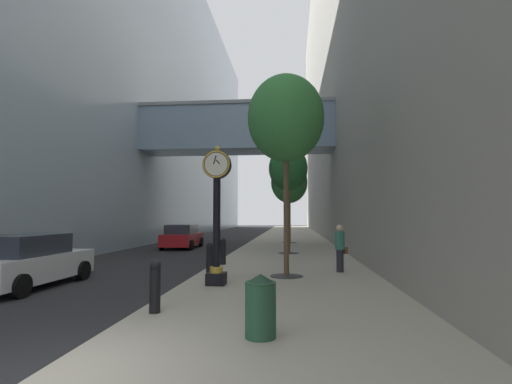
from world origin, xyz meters
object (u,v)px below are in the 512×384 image
pedestrian_walking (340,247)px  street_clock (217,208)px  trash_bin (260,305)px  street_tree_mid_far (289,182)px  bollard_fourth (223,251)px  street_tree_mid_near (288,169)px  bollard_nearest (155,285)px  car_red_mid (182,237)px  car_white_near (27,262)px  bollard_third (209,257)px  street_tree_near (286,119)px

pedestrian_walking → street_clock: bearing=-143.4°
pedestrian_walking → trash_bin: bearing=-106.5°
street_tree_mid_far → trash_bin: size_ratio=5.85×
bollard_fourth → street_tree_mid_near: 6.96m
street_clock → bollard_nearest: bearing=-101.0°
street_tree_mid_far → pedestrian_walking: 15.18m
pedestrian_walking → car_red_mid: pedestrian_walking is taller
bollard_fourth → car_white_near: bearing=-136.3°
bollard_fourth → car_red_mid: size_ratio=0.24×
street_clock → bollard_nearest: size_ratio=3.76×
trash_bin → street_tree_mid_far: bearing=89.1°
bollard_fourth → street_tree_mid_far: 13.78m
street_tree_mid_near → pedestrian_walking: 7.89m
bollard_third → street_tree_near: street_tree_near is taller
bollard_nearest → bollard_fourth: (0.00, 7.93, 0.00)m
bollard_nearest → street_tree_mid_near: bearing=78.3°
bollard_third → street_tree_mid_far: street_tree_mid_far is taller
street_tree_near → pedestrian_walking: (1.92, 1.21, -4.45)m
street_tree_mid_near → pedestrian_walking: size_ratio=3.43×
street_tree_mid_far → street_clock: bearing=-96.6°
street_clock → bollard_third: bearing=108.0°
bollard_nearest → bollard_third: (0.00, 5.29, 0.00)m
street_tree_mid_near → car_white_near: bearing=-128.3°
bollard_fourth → pedestrian_walking: bearing=-20.1°
bollard_nearest → street_tree_mid_near: size_ratio=0.19×
bollard_nearest → trash_bin: (2.34, -1.41, -0.04)m
street_tree_mid_far → trash_bin: bearing=-90.9°
pedestrian_walking → car_white_near: (-9.74, -3.21, -0.26)m
street_tree_mid_near → trash_bin: street_tree_mid_near is taller
street_tree_mid_far → pedestrian_walking: size_ratio=3.60×
street_tree_mid_near → pedestrian_walking: (1.92, -6.70, -3.69)m
street_clock → street_tree_mid_far: 17.82m
street_tree_near → trash_bin: size_ratio=6.55×
street_tree_near → car_white_near: size_ratio=1.61×
pedestrian_walking → street_tree_near: bearing=-147.7°
bollard_nearest → street_tree_near: 7.44m
street_clock → car_red_mid: 14.81m
bollard_nearest → car_white_near: 5.96m
street_clock → street_tree_mid_far: (2.04, 17.55, 2.29)m
bollard_fourth → pedestrian_walking: (4.61, -1.69, 0.33)m
bollard_third → street_tree_mid_near: 9.05m
trash_bin → bollard_third: bearing=109.3°
bollard_nearest → car_red_mid: car_red_mid is taller
street_tree_mid_near → car_red_mid: size_ratio=1.29×
car_red_mid → bollard_nearest: bearing=-75.4°
street_clock → street_tree_mid_near: bearing=78.0°
street_tree_mid_near → car_white_near: (-7.82, -9.91, -3.95)m
bollard_third → street_tree_mid_far: size_ratio=0.18×
street_clock → pedestrian_walking: size_ratio=2.42×
street_tree_mid_near → trash_bin: bearing=-91.4°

